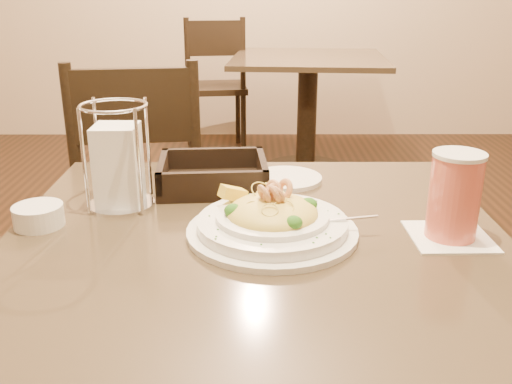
{
  "coord_description": "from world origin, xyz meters",
  "views": [
    {
      "loc": [
        -0.0,
        -0.91,
        1.15
      ],
      "look_at": [
        0.0,
        0.02,
        0.8
      ],
      "focal_mm": 40.0,
      "sensor_mm": 36.0,
      "label": 1
    }
  ],
  "objects_px": {
    "side_plate": "(286,179)",
    "butter_ramekin": "(38,216)",
    "main_table": "(256,347)",
    "pasta_bowl": "(272,220)",
    "napkin_caddy": "(118,163)",
    "dining_chair_near": "(142,188)",
    "drink_glass": "(454,197)",
    "bread_basket": "(213,178)",
    "dining_chair_far": "(215,82)",
    "background_table": "(307,94)"
  },
  "relations": [
    {
      "from": "dining_chair_near",
      "to": "pasta_bowl",
      "type": "height_order",
      "value": "dining_chair_near"
    },
    {
      "from": "pasta_bowl",
      "to": "drink_glass",
      "type": "bearing_deg",
      "value": -2.59
    },
    {
      "from": "butter_ramekin",
      "to": "side_plate",
      "type": "bearing_deg",
      "value": 28.18
    },
    {
      "from": "main_table",
      "to": "napkin_caddy",
      "type": "relative_size",
      "value": 4.3
    },
    {
      "from": "bread_basket",
      "to": "pasta_bowl",
      "type": "bearing_deg",
      "value": -63.88
    },
    {
      "from": "dining_chair_near",
      "to": "pasta_bowl",
      "type": "xyz_separation_m",
      "value": [
        0.41,
        -0.86,
        0.25
      ]
    },
    {
      "from": "dining_chair_far",
      "to": "bread_basket",
      "type": "xyz_separation_m",
      "value": [
        0.18,
        -2.73,
        0.25
      ]
    },
    {
      "from": "dining_chair_near",
      "to": "napkin_caddy",
      "type": "relative_size",
      "value": 4.44
    },
    {
      "from": "background_table",
      "to": "napkin_caddy",
      "type": "xyz_separation_m",
      "value": [
        -0.59,
        -2.41,
        0.32
      ]
    },
    {
      "from": "pasta_bowl",
      "to": "drink_glass",
      "type": "xyz_separation_m",
      "value": [
        0.31,
        -0.01,
        0.05
      ]
    },
    {
      "from": "dining_chair_near",
      "to": "background_table",
      "type": "bearing_deg",
      "value": -120.67
    },
    {
      "from": "dining_chair_far",
      "to": "side_plate",
      "type": "distance_m",
      "value": 2.72
    },
    {
      "from": "drink_glass",
      "to": "bread_basket",
      "type": "bearing_deg",
      "value": 148.89
    },
    {
      "from": "dining_chair_near",
      "to": "dining_chair_far",
      "type": "xyz_separation_m",
      "value": [
        0.11,
        2.11,
        0.0
      ]
    },
    {
      "from": "dining_chair_far",
      "to": "napkin_caddy",
      "type": "relative_size",
      "value": 4.44
    },
    {
      "from": "bread_basket",
      "to": "side_plate",
      "type": "xyz_separation_m",
      "value": [
        0.16,
        0.04,
        -0.02
      ]
    },
    {
      "from": "pasta_bowl",
      "to": "bread_basket",
      "type": "xyz_separation_m",
      "value": [
        -0.12,
        0.25,
        -0.01
      ]
    },
    {
      "from": "drink_glass",
      "to": "dining_chair_near",
      "type": "bearing_deg",
      "value": 129.41
    },
    {
      "from": "drink_glass",
      "to": "pasta_bowl",
      "type": "bearing_deg",
      "value": 177.41
    },
    {
      "from": "main_table",
      "to": "dining_chair_near",
      "type": "height_order",
      "value": "dining_chair_near"
    },
    {
      "from": "background_table",
      "to": "drink_glass",
      "type": "relative_size",
      "value": 6.23
    },
    {
      "from": "dining_chair_near",
      "to": "main_table",
      "type": "bearing_deg",
      "value": 105.38
    },
    {
      "from": "background_table",
      "to": "butter_ramekin",
      "type": "bearing_deg",
      "value": -106.1
    },
    {
      "from": "dining_chair_far",
      "to": "side_plate",
      "type": "xyz_separation_m",
      "value": [
        0.34,
        -2.69,
        0.23
      ]
    },
    {
      "from": "main_table",
      "to": "dining_chair_near",
      "type": "bearing_deg",
      "value": 113.34
    },
    {
      "from": "background_table",
      "to": "dining_chair_near",
      "type": "height_order",
      "value": "dining_chair_near"
    },
    {
      "from": "drink_glass",
      "to": "napkin_caddy",
      "type": "bearing_deg",
      "value": 165.8
    },
    {
      "from": "side_plate",
      "to": "butter_ramekin",
      "type": "height_order",
      "value": "butter_ramekin"
    },
    {
      "from": "background_table",
      "to": "dining_chair_near",
      "type": "bearing_deg",
      "value": -112.71
    },
    {
      "from": "main_table",
      "to": "background_table",
      "type": "relative_size",
      "value": 0.93
    },
    {
      "from": "dining_chair_near",
      "to": "butter_ramekin",
      "type": "bearing_deg",
      "value": 80.67
    },
    {
      "from": "main_table",
      "to": "pasta_bowl",
      "type": "relative_size",
      "value": 2.66
    },
    {
      "from": "main_table",
      "to": "drink_glass",
      "type": "bearing_deg",
      "value": 0.59
    },
    {
      "from": "background_table",
      "to": "dining_chair_far",
      "type": "bearing_deg",
      "value": 144.14
    },
    {
      "from": "background_table",
      "to": "bread_basket",
      "type": "bearing_deg",
      "value": -100.28
    },
    {
      "from": "napkin_caddy",
      "to": "butter_ramekin",
      "type": "bearing_deg",
      "value": -142.28
    },
    {
      "from": "pasta_bowl",
      "to": "main_table",
      "type": "bearing_deg",
      "value": -148.04
    },
    {
      "from": "main_table",
      "to": "napkin_caddy",
      "type": "xyz_separation_m",
      "value": [
        -0.27,
        0.16,
        0.32
      ]
    },
    {
      "from": "bread_basket",
      "to": "dining_chair_near",
      "type": "bearing_deg",
      "value": 115.0
    },
    {
      "from": "dining_chair_far",
      "to": "napkin_caddy",
      "type": "height_order",
      "value": "same"
    },
    {
      "from": "napkin_caddy",
      "to": "side_plate",
      "type": "relative_size",
      "value": 1.3
    },
    {
      "from": "pasta_bowl",
      "to": "dining_chair_near",
      "type": "bearing_deg",
      "value": 115.32
    },
    {
      "from": "dining_chair_far",
      "to": "pasta_bowl",
      "type": "height_order",
      "value": "dining_chair_far"
    },
    {
      "from": "side_plate",
      "to": "butter_ramekin",
      "type": "distance_m",
      "value": 0.53
    },
    {
      "from": "bread_basket",
      "to": "napkin_caddy",
      "type": "bearing_deg",
      "value": -148.68
    },
    {
      "from": "side_plate",
      "to": "butter_ramekin",
      "type": "relative_size",
      "value": 1.77
    },
    {
      "from": "dining_chair_near",
      "to": "bread_basket",
      "type": "height_order",
      "value": "dining_chair_near"
    },
    {
      "from": "drink_glass",
      "to": "butter_ramekin",
      "type": "xyz_separation_m",
      "value": [
        -0.74,
        0.05,
        -0.06
      ]
    },
    {
      "from": "main_table",
      "to": "bread_basket",
      "type": "bearing_deg",
      "value": 109.34
    },
    {
      "from": "main_table",
      "to": "pasta_bowl",
      "type": "distance_m",
      "value": 0.26
    }
  ]
}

